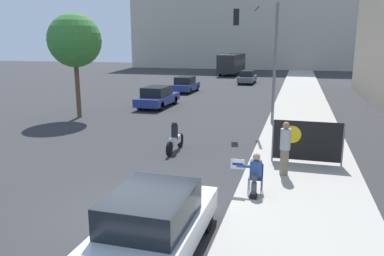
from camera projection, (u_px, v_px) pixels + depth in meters
The scene contains 14 objects.
ground_plane at pixel (138, 214), 10.01m from camera, with size 160.00×160.00×0.00m, color #303033.
sidewalk_curb at pixel (301, 117), 22.95m from camera, with size 3.84×90.00×0.17m, color #A8A399.
building_backdrop_far at pixel (270, 7), 70.48m from camera, with size 52.00×12.00×22.70m.
seated_protester at pixel (255, 172), 10.87m from camera, with size 0.94×0.77×1.19m.
jogger_on_sidewalk at pixel (285, 148), 12.35m from camera, with size 0.34×0.34×1.81m.
protest_banner at pixel (307, 141), 13.60m from camera, with size 2.51×0.06×1.57m.
traffic_light_pole at pixel (262, 45), 19.95m from camera, with size 2.34×2.11×6.40m.
parked_car_curbside at pixel (154, 223), 7.93m from camera, with size 1.86×4.17×1.47m.
car_on_road_nearest at pixel (157, 97), 27.04m from camera, with size 1.82×4.77×1.50m.
car_on_road_midblock at pixel (185, 84), 35.46m from camera, with size 1.77×4.20×1.49m.
car_on_road_distant at pixel (247, 77), 43.42m from camera, with size 1.71×4.63×1.52m.
city_bus_on_road at pixel (232, 63), 56.62m from camera, with size 2.52×10.95×3.02m.
motorcycle_on_road at pixel (175, 139), 15.77m from camera, with size 0.28×2.07×1.29m.
street_tree_near_curb at pixel (75, 41), 22.35m from camera, with size 3.20×3.20×6.28m.
Camera 1 is at (3.91, -8.53, 4.43)m, focal length 35.00 mm.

